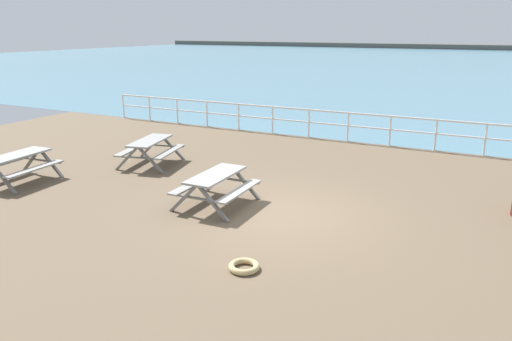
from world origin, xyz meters
TOP-DOWN VIEW (x-y plane):
  - ground_plane at (0.00, 0.00)m, footprint 30.00×24.00m
  - sea_band at (0.00, 52.75)m, footprint 142.00×90.00m
  - distant_shoreline at (0.00, 95.75)m, footprint 142.00×6.00m
  - seaward_railing at (-0.00, 7.75)m, footprint 23.07×0.07m
  - picnic_table_near_right at (-7.27, -1.11)m, footprint 1.64×1.89m
  - picnic_table_mid_centre at (-5.19, 1.91)m, footprint 1.87×2.09m
  - picnic_table_far_left at (-1.56, -0.19)m, footprint 1.58×1.83m
  - rope_coil at (0.53, -2.67)m, footprint 0.55×0.55m

SIDE VIEW (x-z plane):
  - ground_plane at x=0.00m, z-range -0.20..0.00m
  - sea_band at x=0.00m, z-range 0.00..0.00m
  - distant_shoreline at x=0.00m, z-range -0.90..0.90m
  - rope_coil at x=0.53m, z-range 0.00..0.11m
  - picnic_table_near_right at x=-7.27m, z-range 0.19..0.98m
  - picnic_table_mid_centre at x=-5.19m, z-range 0.19..0.98m
  - picnic_table_far_left at x=-1.56m, z-range 0.19..0.98m
  - seaward_railing at x=0.00m, z-range 0.19..1.27m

